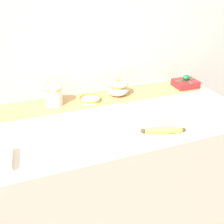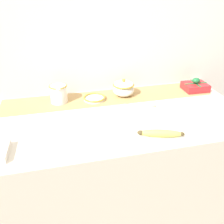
{
  "view_description": "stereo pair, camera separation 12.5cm",
  "coord_description": "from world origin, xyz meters",
  "px_view_note": "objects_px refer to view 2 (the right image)",
  "views": [
    {
      "loc": [
        -0.44,
        -1.09,
        1.54
      ],
      "look_at": [
        -0.05,
        -0.05,
        0.95
      ],
      "focal_mm": 40.0,
      "sensor_mm": 36.0,
      "label": 1
    },
    {
      "loc": [
        -0.32,
        -1.13,
        1.54
      ],
      "look_at": [
        -0.05,
        -0.05,
        0.95
      ],
      "focal_mm": 40.0,
      "sensor_mm": 36.0,
      "label": 2
    }
  ],
  "objects_px": {
    "banana": "(161,133)",
    "gift_box": "(195,86)",
    "sugar_bowl": "(123,88)",
    "cream_pitcher": "(59,93)",
    "spoon": "(150,106)",
    "small_dish": "(94,98)"
  },
  "relations": [
    {
      "from": "cream_pitcher",
      "to": "gift_box",
      "type": "height_order",
      "value": "cream_pitcher"
    },
    {
      "from": "sugar_bowl",
      "to": "spoon",
      "type": "bearing_deg",
      "value": -57.85
    },
    {
      "from": "cream_pitcher",
      "to": "spoon",
      "type": "height_order",
      "value": "cream_pitcher"
    },
    {
      "from": "banana",
      "to": "spoon",
      "type": "relative_size",
      "value": 1.16
    },
    {
      "from": "sugar_bowl",
      "to": "cream_pitcher",
      "type": "bearing_deg",
      "value": 179.8
    },
    {
      "from": "cream_pitcher",
      "to": "spoon",
      "type": "xyz_separation_m",
      "value": [
        0.5,
        -0.18,
        -0.06
      ]
    },
    {
      "from": "spoon",
      "to": "gift_box",
      "type": "bearing_deg",
      "value": 47.41
    },
    {
      "from": "banana",
      "to": "cream_pitcher",
      "type": "bearing_deg",
      "value": 131.88
    },
    {
      "from": "sugar_bowl",
      "to": "small_dish",
      "type": "height_order",
      "value": "sugar_bowl"
    },
    {
      "from": "cream_pitcher",
      "to": "banana",
      "type": "relative_size",
      "value": 0.58
    },
    {
      "from": "cream_pitcher",
      "to": "sugar_bowl",
      "type": "xyz_separation_m",
      "value": [
        0.39,
        -0.0,
        -0.01
      ]
    },
    {
      "from": "sugar_bowl",
      "to": "gift_box",
      "type": "distance_m",
      "value": 0.48
    },
    {
      "from": "spoon",
      "to": "sugar_bowl",
      "type": "bearing_deg",
      "value": 147.38
    },
    {
      "from": "sugar_bowl",
      "to": "gift_box",
      "type": "height_order",
      "value": "sugar_bowl"
    },
    {
      "from": "small_dish",
      "to": "gift_box",
      "type": "height_order",
      "value": "gift_box"
    },
    {
      "from": "cream_pitcher",
      "to": "sugar_bowl",
      "type": "height_order",
      "value": "same"
    },
    {
      "from": "small_dish",
      "to": "banana",
      "type": "distance_m",
      "value": 0.51
    },
    {
      "from": "sugar_bowl",
      "to": "gift_box",
      "type": "xyz_separation_m",
      "value": [
        0.48,
        -0.03,
        -0.02
      ]
    },
    {
      "from": "banana",
      "to": "gift_box",
      "type": "relative_size",
      "value": 1.38
    },
    {
      "from": "sugar_bowl",
      "to": "banana",
      "type": "distance_m",
      "value": 0.48
    },
    {
      "from": "cream_pitcher",
      "to": "banana",
      "type": "distance_m",
      "value": 0.64
    },
    {
      "from": "small_dish",
      "to": "spoon",
      "type": "height_order",
      "value": "small_dish"
    }
  ]
}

